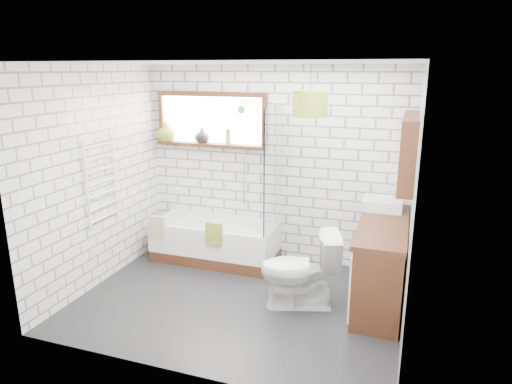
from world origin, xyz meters
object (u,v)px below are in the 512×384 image
(vanity, at_px, (382,262))
(bathtub, at_px, (216,241))
(toilet, at_px, (300,270))
(basin, at_px, (383,204))
(pendant, at_px, (310,104))

(vanity, bearing_deg, bathtub, 168.59)
(vanity, distance_m, toilet, 0.90)
(bathtub, xyz_separation_m, basin, (2.07, 0.07, 0.69))
(bathtub, relative_size, vanity, 1.03)
(vanity, relative_size, toilet, 1.87)
(bathtub, relative_size, basin, 3.68)
(vanity, distance_m, basin, 0.71)
(vanity, bearing_deg, toilet, -152.70)
(bathtub, bearing_deg, pendant, -20.36)
(bathtub, distance_m, toilet, 1.58)
(bathtub, bearing_deg, basin, 1.81)
(basin, distance_m, toilet, 1.29)
(basin, relative_size, pendant, 1.21)
(basin, xyz_separation_m, toilet, (-0.74, -0.91, -0.54))
(basin, xyz_separation_m, pendant, (-0.76, -0.55, 1.15))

